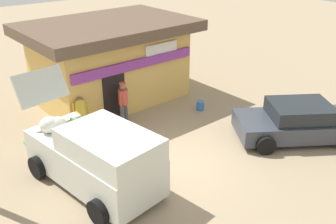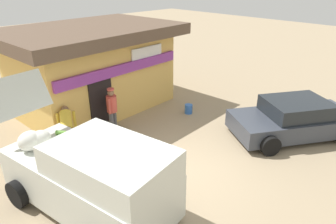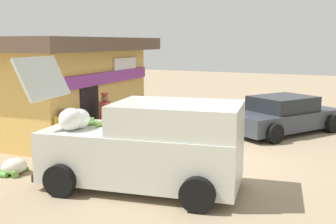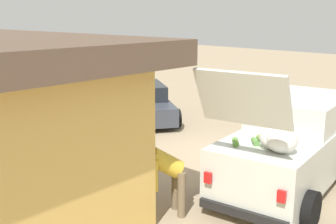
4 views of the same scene
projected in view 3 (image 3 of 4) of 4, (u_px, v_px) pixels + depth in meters
name	position (u px, v px, depth m)	size (l,w,h in m)	color
ground_plane	(199.00, 161.00, 10.49)	(60.00, 60.00, 0.00)	#9E896B
storefront_bar	(61.00, 84.00, 13.41)	(6.73, 4.86, 3.21)	#E0B259
delivery_van	(148.00, 146.00, 8.39)	(2.68, 4.79, 2.75)	silver
parked_sedan	(282.00, 115.00, 13.72)	(4.45, 3.70, 1.25)	#383D47
vendor_standing	(105.00, 116.00, 11.83)	(0.48, 0.48, 1.59)	#4C4C51
customer_bending	(70.00, 129.00, 10.37)	(0.71, 0.81, 1.34)	#726047
unloaded_banana_pile	(13.00, 168.00, 9.39)	(0.74, 0.67, 0.38)	silver
paint_bucket	(172.00, 124.00, 14.29)	(0.30, 0.30, 0.36)	blue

